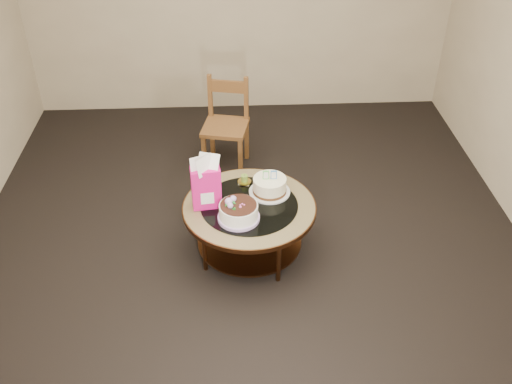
{
  "coord_description": "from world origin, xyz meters",
  "views": [
    {
      "loc": [
        -0.12,
        -3.43,
        3.07
      ],
      "look_at": [
        0.05,
        0.02,
        0.56
      ],
      "focal_mm": 40.0,
      "sensor_mm": 36.0,
      "label": 1
    }
  ],
  "objects_px": {
    "decorated_cake": "(238,212)",
    "dining_chair": "(226,124)",
    "gift_bag": "(206,182)",
    "cream_cake": "(270,186)",
    "coffee_table": "(249,213)"
  },
  "relations": [
    {
      "from": "decorated_cake",
      "to": "dining_chair",
      "type": "relative_size",
      "value": 0.36
    },
    {
      "from": "coffee_table",
      "to": "cream_cake",
      "type": "relative_size",
      "value": 3.18
    },
    {
      "from": "decorated_cake",
      "to": "dining_chair",
      "type": "bearing_deg",
      "value": 93.2
    },
    {
      "from": "coffee_table",
      "to": "decorated_cake",
      "type": "bearing_deg",
      "value": -117.24
    },
    {
      "from": "coffee_table",
      "to": "gift_bag",
      "type": "height_order",
      "value": "gift_bag"
    },
    {
      "from": "decorated_cake",
      "to": "gift_bag",
      "type": "distance_m",
      "value": 0.33
    },
    {
      "from": "decorated_cake",
      "to": "dining_chair",
      "type": "distance_m",
      "value": 1.45
    },
    {
      "from": "cream_cake",
      "to": "dining_chair",
      "type": "height_order",
      "value": "dining_chair"
    },
    {
      "from": "coffee_table",
      "to": "dining_chair",
      "type": "xyz_separation_m",
      "value": [
        -0.17,
        1.28,
        0.06
      ]
    },
    {
      "from": "cream_cake",
      "to": "coffee_table",
      "type": "bearing_deg",
      "value": -136.82
    },
    {
      "from": "decorated_cake",
      "to": "gift_bag",
      "type": "height_order",
      "value": "gift_bag"
    },
    {
      "from": "coffee_table",
      "to": "decorated_cake",
      "type": "relative_size",
      "value": 3.3
    },
    {
      "from": "cream_cake",
      "to": "gift_bag",
      "type": "height_order",
      "value": "gift_bag"
    },
    {
      "from": "cream_cake",
      "to": "gift_bag",
      "type": "xyz_separation_m",
      "value": [
        -0.48,
        -0.14,
        0.15
      ]
    },
    {
      "from": "gift_bag",
      "to": "cream_cake",
      "type": "bearing_deg",
      "value": 8.54
    }
  ]
}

